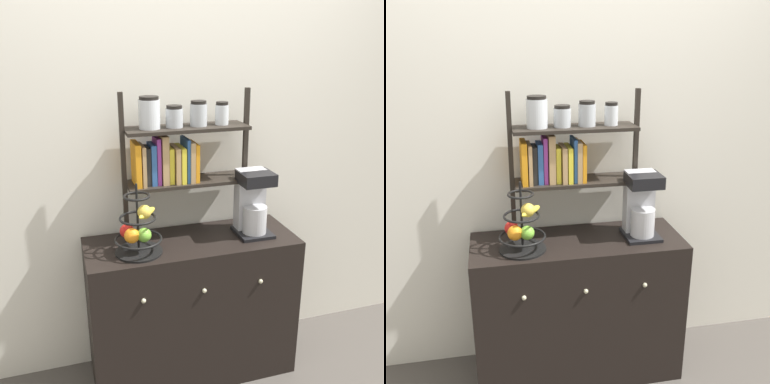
# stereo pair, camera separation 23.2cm
# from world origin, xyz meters

# --- Properties ---
(wall_back) EXTENTS (7.00, 0.05, 2.60)m
(wall_back) POSITION_xyz_m (0.00, 0.47, 1.30)
(wall_back) COLOR silver
(wall_back) RESTS_ON ground_plane
(sideboard) EXTENTS (1.14, 0.44, 0.84)m
(sideboard) POSITION_xyz_m (0.00, 0.21, 0.42)
(sideboard) COLOR black
(sideboard) RESTS_ON ground_plane
(coffee_maker) EXTENTS (0.19, 0.20, 0.36)m
(coffee_maker) POSITION_xyz_m (0.35, 0.21, 1.01)
(coffee_maker) COLOR black
(coffee_maker) RESTS_ON sideboard
(fruit_stand) EXTENTS (0.24, 0.24, 0.37)m
(fruit_stand) POSITION_xyz_m (-0.30, 0.15, 0.96)
(fruit_stand) COLOR black
(fruit_stand) RESTS_ON sideboard
(shelf_hutch) EXTENTS (0.69, 0.20, 0.78)m
(shelf_hutch) POSITION_xyz_m (-0.06, 0.32, 1.31)
(shelf_hutch) COLOR black
(shelf_hutch) RESTS_ON sideboard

